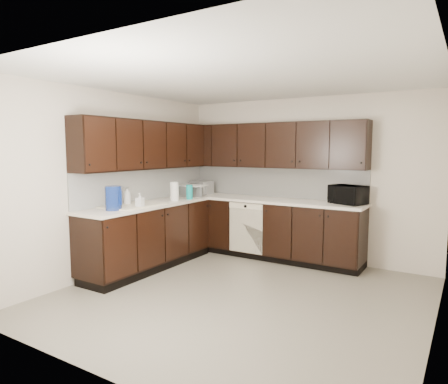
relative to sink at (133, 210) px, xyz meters
The scene contains 20 objects.
floor 1.90m from the sink, ahead, with size 4.00×4.00×0.00m, color gray.
ceiling 2.33m from the sink, ahead, with size 4.00×4.00×0.00m, color white.
wall_back 2.65m from the sink, 50.13° to the left, with size 4.00×0.02×2.50m, color beige.
wall_left 0.49m from the sink, behind, with size 0.02×4.00×2.50m, color beige.
wall_right 3.70m from the sink, ahead, with size 0.02×4.00×2.50m, color beige.
wall_front 2.63m from the sink, 49.77° to the right, with size 4.00×0.02×2.50m, color beige.
lower_cabinets 1.39m from the sink, 58.99° to the left, with size 3.00×2.80×0.90m.
countertop 1.31m from the sink, 59.01° to the left, with size 3.03×2.83×0.04m.
backsplash 1.44m from the sink, 70.83° to the left, with size 3.00×2.80×0.48m.
upper_cabinets 1.61m from the sink, 64.56° to the left, with size 3.00×2.80×0.70m.
dishwasher 1.76m from the sink, 55.40° to the left, with size 0.58×0.04×0.78m.
sink is the anchor object (origin of this frame).
microwave 3.01m from the sink, 35.89° to the left, with size 0.48×0.32×0.27m, color black.
soap_bottle_a 0.25m from the sink, 16.86° to the right, with size 0.09×0.09×0.20m, color gray.
soap_bottle_b 0.24m from the sink, 163.91° to the left, with size 0.10×0.10×0.26m, color gray.
toaster_oven 1.74m from the sink, 92.29° to the left, with size 0.36×0.26×0.22m, color silver.
storage_bin 1.37m from the sink, 91.08° to the left, with size 0.45×0.33×0.18m, color silver.
blue_pitcher 0.45m from the sink, 82.26° to the right, with size 0.21×0.21×0.31m, color navy.
teal_tumbler 1.05m from the sink, 78.82° to the left, with size 0.10×0.10×0.22m, color #0D9293.
paper_towel_roll 0.79m from the sink, 80.89° to the left, with size 0.13×0.13×0.28m, color white.
Camera 1 is at (2.22, -3.93, 1.72)m, focal length 32.00 mm.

